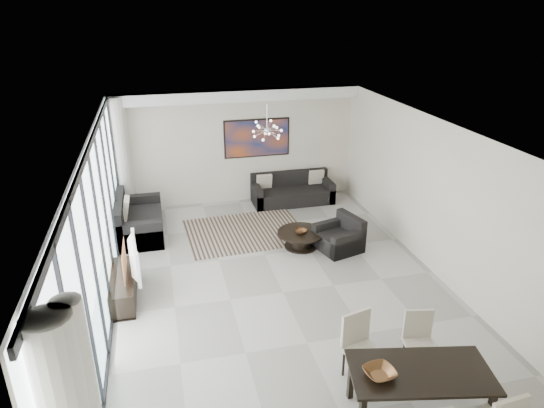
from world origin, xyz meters
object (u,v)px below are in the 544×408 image
object	(u,v)px
tv_console	(124,287)
sofa_main	(292,193)
coffee_table	(301,238)
dining_table	(420,376)
television	(130,258)

from	to	relation	value
tv_console	sofa_main	bearing A→B (deg)	41.08
coffee_table	dining_table	world-z (taller)	dining_table
coffee_table	sofa_main	bearing A→B (deg)	78.31
coffee_table	sofa_main	distance (m)	2.51
coffee_table	dining_table	xyz separation A→B (m)	(0.08, -4.71, 0.43)
sofa_main	tv_console	xyz separation A→B (m)	(-4.09, -3.56, -0.03)
sofa_main	tv_console	world-z (taller)	sofa_main
tv_console	dining_table	world-z (taller)	dining_table
sofa_main	dining_table	world-z (taller)	sofa_main
tv_console	dining_table	xyz separation A→B (m)	(3.66, -3.60, 0.40)
coffee_table	sofa_main	size ratio (longest dim) A/B	0.49
sofa_main	coffee_table	bearing A→B (deg)	-101.69
sofa_main	dining_table	xyz separation A→B (m)	(-0.43, -7.17, 0.37)
sofa_main	tv_console	size ratio (longest dim) A/B	1.44
coffee_table	television	world-z (taller)	television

